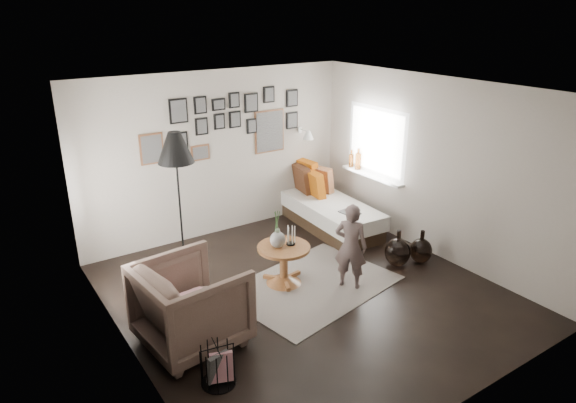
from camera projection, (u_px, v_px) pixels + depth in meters
ground at (306, 293)px, 6.63m from camera, size 4.80×4.80×0.00m
wall_back at (218, 154)px, 8.03m from camera, size 4.50×0.00×4.50m
wall_front at (476, 282)px, 4.30m from camera, size 4.50×0.00×4.50m
wall_left at (121, 244)px, 4.99m from camera, size 0.00×4.80×4.80m
wall_right at (435, 168)px, 7.34m from camera, size 0.00×4.80×4.80m
ceiling at (309, 90)px, 5.70m from camera, size 4.80×4.80×0.00m
door_left at (93, 227)px, 6.02m from camera, size 0.00×2.14×2.14m
window_right at (366, 171)px, 8.47m from camera, size 0.15×1.32×1.30m
gallery_wall at (233, 125)px, 8.00m from camera, size 2.74×0.03×1.08m
wall_sconce at (308, 135)px, 8.57m from camera, size 0.18×0.36×0.16m
rug at (312, 285)px, 6.80m from camera, size 2.37×1.87×0.01m
pedestal_table at (284, 266)px, 6.77m from camera, size 0.70×0.70×0.55m
vase at (278, 237)px, 6.59m from camera, size 0.20×0.20×0.50m
candles at (291, 236)px, 6.68m from camera, size 0.12×0.12×0.26m
daybed at (326, 209)px, 8.57m from camera, size 0.98×2.10×0.99m
magazine_on_daybed at (350, 213)px, 7.99m from camera, size 0.26×0.33×0.02m
armchair at (191, 305)px, 5.50m from camera, size 1.15×1.12×0.95m
armchair_cushion at (192, 301)px, 5.55m from camera, size 0.46×0.47×0.20m
floor_lamp at (176, 153)px, 6.50m from camera, size 0.47×0.47×2.00m
magazine_basket at (218, 366)px, 4.98m from camera, size 0.38×0.38×0.41m
demijohn_large at (398, 252)px, 7.27m from camera, size 0.36×0.36×0.55m
demijohn_small at (421, 251)px, 7.36m from camera, size 0.32×0.32×0.50m
child at (351, 246)px, 6.59m from camera, size 0.48×0.51×1.16m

